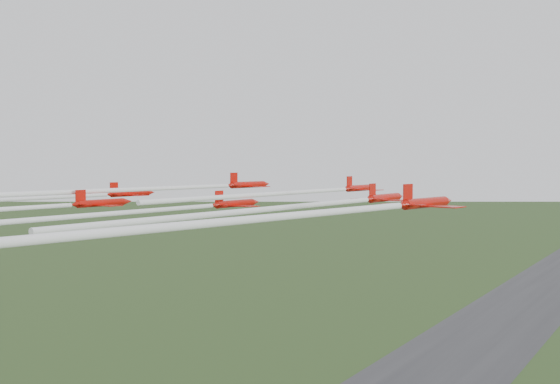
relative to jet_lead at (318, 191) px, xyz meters
The scene contains 8 objects.
runway 194.35m from the jet_lead, 91.75° to the left, with size 38.00×900.00×0.04m, color #363739.
jet_lead is the anchor object (origin of this frame).
jet_row2_left 23.54m from the jet_lead, 130.69° to the right, with size 9.44×67.21×2.81m.
jet_row2_right 23.73m from the jet_lead, 56.93° to the right, with size 9.64×66.26×2.87m.
jet_row3_left 42.38m from the jet_lead, 135.23° to the right, with size 8.62×59.69×2.58m.
jet_row3_mid 28.31m from the jet_lead, 96.30° to the right, with size 8.47×43.27×2.53m.
jet_row3_right 46.19m from the jet_lead, 58.08° to the right, with size 13.92×68.58×2.89m.
jet_row4_left 46.60m from the jet_lead, 109.41° to the right, with size 8.11×46.76×2.43m.
Camera 1 is at (58.73, -77.77, 58.53)m, focal length 40.00 mm.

